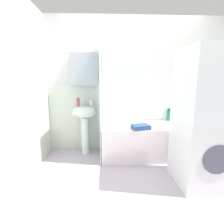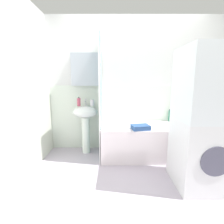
# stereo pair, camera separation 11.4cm
# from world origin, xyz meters

# --- Properties ---
(ground_plane) EXTENTS (4.80, 5.60, 0.04)m
(ground_plane) POSITION_xyz_m (0.00, 0.00, -0.02)
(ground_plane) COLOR #B8ACBE
(wall_back_tiled) EXTENTS (3.60, 0.18, 2.40)m
(wall_back_tiled) POSITION_xyz_m (-0.05, 1.26, 1.14)
(wall_back_tiled) COLOR silver
(wall_back_tiled) RESTS_ON ground_plane
(wall_left_tiled) EXTENTS (0.07, 1.81, 2.40)m
(wall_left_tiled) POSITION_xyz_m (-1.57, 0.34, 1.12)
(wall_left_tiled) COLOR silver
(wall_left_tiled) RESTS_ON ground_plane
(sink) EXTENTS (0.44, 0.34, 0.85)m
(sink) POSITION_xyz_m (-0.86, 1.03, 0.62)
(sink) COLOR white
(sink) RESTS_ON ground_plane
(faucet) EXTENTS (0.03, 0.12, 0.12)m
(faucet) POSITION_xyz_m (-0.86, 1.11, 0.91)
(faucet) COLOR silver
(faucet) RESTS_ON sink
(soap_dispenser) EXTENTS (0.06, 0.06, 0.16)m
(soap_dispenser) POSITION_xyz_m (-0.97, 1.05, 0.92)
(soap_dispenser) COLOR #C34C66
(soap_dispenser) RESTS_ON sink
(toothbrush_cup) EXTENTS (0.07, 0.07, 0.11)m
(toothbrush_cup) POSITION_xyz_m (-0.74, 1.08, 0.90)
(toothbrush_cup) COLOR white
(toothbrush_cup) RESTS_ON sink
(bathtub) EXTENTS (1.58, 0.69, 0.55)m
(bathtub) POSITION_xyz_m (0.23, 0.87, 0.27)
(bathtub) COLOR white
(bathtub) RESTS_ON ground_plane
(shower_curtain) EXTENTS (0.01, 0.69, 2.00)m
(shower_curtain) POSITION_xyz_m (-0.58, 0.87, 1.00)
(shower_curtain) COLOR white
(shower_curtain) RESTS_ON ground_plane
(shampoo_bottle) EXTENTS (0.04, 0.04, 0.20)m
(shampoo_bottle) POSITION_xyz_m (0.92, 1.17, 0.64)
(shampoo_bottle) COLOR #2C53A6
(shampoo_bottle) RESTS_ON bathtub
(lotion_bottle) EXTENTS (0.05, 0.05, 0.18)m
(lotion_bottle) POSITION_xyz_m (0.82, 1.13, 0.63)
(lotion_bottle) COLOR gold
(lotion_bottle) RESTS_ON bathtub
(conditioner_bottle) EXTENTS (0.06, 0.06, 0.23)m
(conditioner_bottle) POSITION_xyz_m (0.68, 1.17, 0.65)
(conditioner_bottle) COLOR #227351
(conditioner_bottle) RESTS_ON bathtub
(towel_folded) EXTENTS (0.30, 0.24, 0.07)m
(towel_folded) POSITION_xyz_m (0.05, 0.64, 0.58)
(towel_folded) COLOR navy
(towel_folded) RESTS_ON bathtub
(washer_dryer_stack) EXTENTS (0.61, 0.63, 1.67)m
(washer_dryer_stack) POSITION_xyz_m (0.70, 0.07, 0.83)
(washer_dryer_stack) COLOR white
(washer_dryer_stack) RESTS_ON ground_plane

